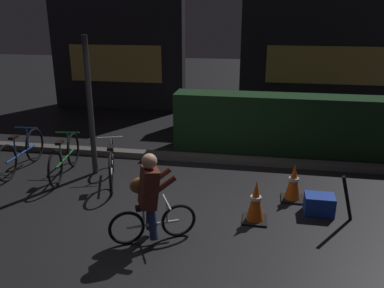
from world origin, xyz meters
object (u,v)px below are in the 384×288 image
object	(u,v)px
blue_crate	(319,204)
cyclist	(150,197)
parked_bike_left_mid	(65,158)
traffic_cone_far	(294,182)
street_post	(90,108)
parked_bike_center_left	(111,163)
closed_umbrella	(347,199)
parked_bike_leftmost	(21,153)
traffic_cone_near	(256,202)

from	to	relation	value
blue_crate	cyclist	size ratio (longest dim) A/B	0.35
parked_bike_left_mid	blue_crate	world-z (taller)	parked_bike_left_mid
traffic_cone_far	cyclist	bearing A→B (deg)	-141.38
street_post	parked_bike_center_left	bearing A→B (deg)	-34.22
parked_bike_center_left	closed_umbrella	distance (m)	3.95
parked_bike_leftmost	cyclist	bearing A→B (deg)	-124.76
traffic_cone_far	cyclist	xyz separation A→B (m)	(-1.95, -1.56, 0.32)
traffic_cone_far	cyclist	size ratio (longest dim) A/B	0.51
parked_bike_leftmost	blue_crate	bearing A→B (deg)	-101.00
traffic_cone_far	blue_crate	bearing A→B (deg)	-47.87
street_post	parked_bike_leftmost	size ratio (longest dim) A/B	1.50
closed_umbrella	blue_crate	bearing A→B (deg)	-85.25
parked_bike_leftmost	traffic_cone_near	world-z (taller)	parked_bike_leftmost
traffic_cone_near	blue_crate	bearing A→B (deg)	22.77
parked_bike_center_left	blue_crate	distance (m)	3.59
street_post	parked_bike_center_left	xyz separation A→B (m)	(0.46, -0.31, -0.93)
parked_bike_center_left	parked_bike_left_mid	bearing A→B (deg)	63.47
blue_crate	parked_bike_center_left	bearing A→B (deg)	170.57
parked_bike_center_left	traffic_cone_near	distance (m)	2.76
street_post	cyclist	bearing A→B (deg)	-50.86
parked_bike_left_mid	cyclist	distance (m)	2.87
blue_crate	cyclist	bearing A→B (deg)	-153.55
parked_bike_center_left	traffic_cone_far	distance (m)	3.17
parked_bike_center_left	traffic_cone_far	bearing A→B (deg)	-113.07
parked_bike_leftmost	traffic_cone_far	distance (m)	5.08
traffic_cone_near	traffic_cone_far	size ratio (longest dim) A/B	1.02
blue_crate	traffic_cone_far	bearing A→B (deg)	132.13
cyclist	closed_umbrella	bearing A→B (deg)	-7.73
parked_bike_center_left	traffic_cone_far	xyz separation A→B (m)	(3.17, -0.18, -0.04)
street_post	closed_umbrella	bearing A→B (deg)	-14.89
parked_bike_leftmost	traffic_cone_far	world-z (taller)	parked_bike_leftmost
closed_umbrella	traffic_cone_far	bearing A→B (deg)	-91.44
parked_bike_left_mid	traffic_cone_far	xyz separation A→B (m)	(4.12, -0.29, -0.04)
parked_bike_center_left	parked_bike_leftmost	bearing A→B (deg)	63.92
parked_bike_leftmost	parked_bike_left_mid	xyz separation A→B (m)	(0.94, -0.10, -0.01)
parked_bike_leftmost	cyclist	world-z (taller)	cyclist
traffic_cone_near	closed_umbrella	size ratio (longest dim) A/B	0.76
parked_bike_leftmost	parked_bike_center_left	xyz separation A→B (m)	(1.90, -0.21, -0.01)
parked_bike_left_mid	closed_umbrella	size ratio (longest dim) A/B	1.95
traffic_cone_near	cyclist	bearing A→B (deg)	-151.12
parked_bike_leftmost	cyclist	size ratio (longest dim) A/B	1.37
parked_bike_left_mid	cyclist	world-z (taller)	cyclist
parked_bike_leftmost	cyclist	distance (m)	3.68
blue_crate	cyclist	distance (m)	2.64
parked_bike_left_mid	blue_crate	xyz separation A→B (m)	(4.49, -0.70, -0.20)
street_post	traffic_cone_near	world-z (taller)	street_post
parked_bike_left_mid	parked_bike_center_left	distance (m)	0.96
parked_bike_leftmost	traffic_cone_far	bearing A→B (deg)	-97.07
traffic_cone_far	traffic_cone_near	bearing A→B (deg)	-126.01
closed_umbrella	parked_bike_center_left	bearing A→B (deg)	-60.48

